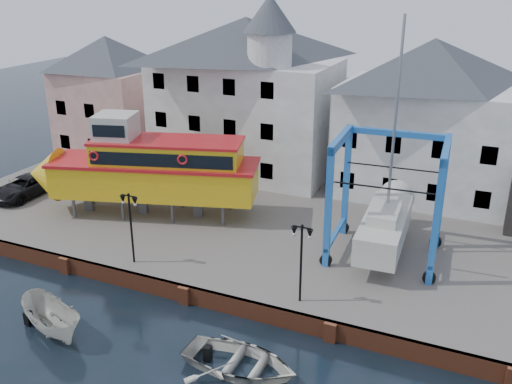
% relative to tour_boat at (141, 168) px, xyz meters
% --- Properties ---
extents(ground, '(140.00, 140.00, 0.00)m').
position_rel_tour_boat_xyz_m(ground, '(7.53, -7.35, -4.22)').
color(ground, black).
rests_on(ground, ground).
extents(hardstanding, '(44.00, 22.00, 1.00)m').
position_rel_tour_boat_xyz_m(hardstanding, '(7.53, 3.65, -3.72)').
color(hardstanding, '#5E5B54').
rests_on(hardstanding, ground).
extents(quay_wall, '(44.00, 0.47, 1.00)m').
position_rel_tour_boat_xyz_m(quay_wall, '(7.53, -7.24, -3.72)').
color(quay_wall, brown).
rests_on(quay_wall, ground).
extents(building_pink, '(8.00, 7.00, 10.30)m').
position_rel_tour_boat_xyz_m(building_pink, '(-10.47, 10.65, 1.92)').
color(building_pink, '#AF7973').
rests_on(building_pink, hardstanding).
extents(building_white_main, '(14.00, 8.30, 14.00)m').
position_rel_tour_boat_xyz_m(building_white_main, '(2.66, 11.05, 3.12)').
color(building_white_main, '#B9BAB3').
rests_on(building_white_main, hardstanding).
extents(building_white_right, '(12.00, 8.00, 11.20)m').
position_rel_tour_boat_xyz_m(building_white_right, '(16.53, 11.65, 2.37)').
color(building_white_right, '#B9BAB3').
rests_on(building_white_right, hardstanding).
extents(lamp_post_left, '(1.12, 0.32, 4.20)m').
position_rel_tour_boat_xyz_m(lamp_post_left, '(3.53, -6.15, -0.05)').
color(lamp_post_left, black).
rests_on(lamp_post_left, hardstanding).
extents(lamp_post_right, '(1.12, 0.32, 4.20)m').
position_rel_tour_boat_xyz_m(lamp_post_right, '(13.53, -6.15, -0.05)').
color(lamp_post_right, black).
rests_on(lamp_post_right, hardstanding).
extents(tour_boat, '(16.11, 8.06, 6.84)m').
position_rel_tour_boat_xyz_m(tour_boat, '(0.00, 0.00, 0.00)').
color(tour_boat, '#59595E').
rests_on(tour_boat, hardstanding).
extents(travel_lift, '(6.56, 9.02, 13.44)m').
position_rel_tour_boat_xyz_m(travel_lift, '(16.20, 1.15, -0.98)').
color(travel_lift, '#2076BE').
rests_on(travel_lift, hardstanding).
extents(van, '(2.48, 5.32, 1.47)m').
position_rel_tour_boat_xyz_m(van, '(-9.74, -0.97, -2.49)').
color(van, black).
rests_on(van, hardstanding).
extents(motorboat_a, '(4.98, 3.37, 1.80)m').
position_rel_tour_boat_xyz_m(motorboat_a, '(3.06, -12.22, -4.22)').
color(motorboat_a, beige).
rests_on(motorboat_a, ground).
extents(motorboat_b, '(5.27, 3.77, 1.09)m').
position_rel_tour_boat_xyz_m(motorboat_b, '(12.53, -11.04, -4.22)').
color(motorboat_b, beige).
rests_on(motorboat_b, ground).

